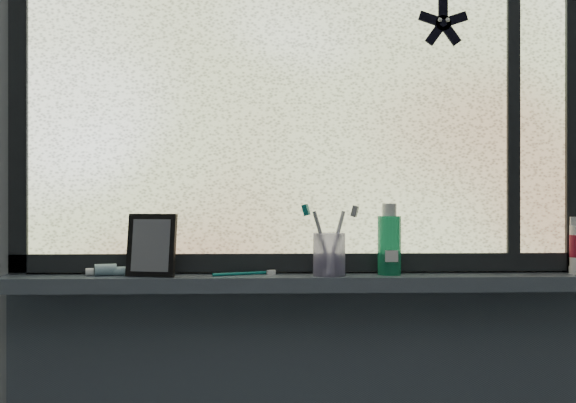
# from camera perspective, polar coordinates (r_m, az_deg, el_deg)

# --- Properties ---
(wall_back) EXTENTS (3.00, 0.01, 2.50)m
(wall_back) POSITION_cam_1_polar(r_m,az_deg,el_deg) (1.82, 1.07, 0.95)
(wall_back) COLOR #9EA3A8
(wall_back) RESTS_ON ground
(windowsill) EXTENTS (1.62, 0.14, 0.04)m
(windowsill) POSITION_cam_1_polar(r_m,az_deg,el_deg) (1.76, 1.20, -7.19)
(windowsill) COLOR #485361
(windowsill) RESTS_ON wall_back
(window_pane) EXTENTS (1.50, 0.01, 1.00)m
(window_pane) POSITION_cam_1_polar(r_m,az_deg,el_deg) (1.82, 1.10, 9.81)
(window_pane) COLOR silver
(window_pane) RESTS_ON wall_back
(frame_bottom) EXTENTS (1.60, 0.03, 0.05)m
(frame_bottom) POSITION_cam_1_polar(r_m,az_deg,el_deg) (1.80, 1.11, -5.42)
(frame_bottom) COLOR black
(frame_bottom) RESTS_ON windowsill
(frame_left) EXTENTS (0.05, 0.03, 1.10)m
(frame_left) POSITION_cam_1_polar(r_m,az_deg,el_deg) (1.94, -22.76, 9.21)
(frame_left) COLOR black
(frame_left) RESTS_ON wall_back
(frame_right) EXTENTS (0.05, 0.03, 1.10)m
(frame_right) POSITION_cam_1_polar(r_m,az_deg,el_deg) (2.01, 24.03, 8.87)
(frame_right) COLOR black
(frame_right) RESTS_ON wall_back
(frame_mullion) EXTENTS (0.03, 0.03, 1.00)m
(frame_mullion) POSITION_cam_1_polar(r_m,az_deg,el_deg) (1.94, 19.32, 9.19)
(frame_mullion) COLOR black
(frame_mullion) RESTS_ON wall_back
(starfish_sticker) EXTENTS (0.15, 0.02, 0.15)m
(starfish_sticker) POSITION_cam_1_polar(r_m,az_deg,el_deg) (1.91, 13.62, 15.15)
(starfish_sticker) COLOR black
(starfish_sticker) RESTS_ON window_pane
(vanity_mirror) EXTENTS (0.15, 0.10, 0.17)m
(vanity_mirror) POSITION_cam_1_polar(r_m,az_deg,el_deg) (1.75, -12.04, -3.81)
(vanity_mirror) COLOR black
(vanity_mirror) RESTS_ON windowsill
(toothpaste_tube) EXTENTS (0.18, 0.08, 0.03)m
(toothpaste_tube) POSITION_cam_1_polar(r_m,az_deg,el_deg) (1.80, -15.33, -5.87)
(toothpaste_tube) COLOR silver
(toothpaste_tube) RESTS_ON windowsill
(toothbrush_cup) EXTENTS (0.11, 0.11, 0.11)m
(toothbrush_cup) POSITION_cam_1_polar(r_m,az_deg,el_deg) (1.74, 3.68, -4.72)
(toothbrush_cup) COLOR #B0A5DA
(toothbrush_cup) RESTS_ON windowsill
(toothbrush_lying) EXTENTS (0.18, 0.08, 0.01)m
(toothbrush_lying) POSITION_cam_1_polar(r_m,az_deg,el_deg) (1.75, -4.31, -6.34)
(toothbrush_lying) COLOR #0C6C69
(toothbrush_lying) RESTS_ON windowsill
(mouthwash_bottle) EXTENTS (0.08, 0.08, 0.16)m
(mouthwash_bottle) POSITION_cam_1_polar(r_m,az_deg,el_deg) (1.77, 9.00, -3.32)
(mouthwash_bottle) COLOR #1D9765
(mouthwash_bottle) RESTS_ON windowsill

